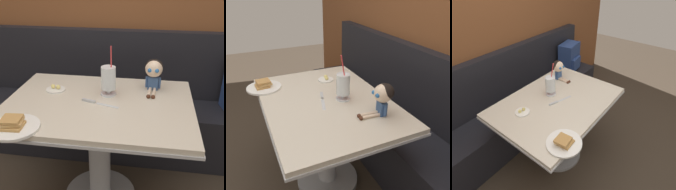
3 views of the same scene
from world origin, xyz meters
TOP-DOWN VIEW (x-y plane):
  - wood_panel_wall at (0.00, 1.05)m, footprint 4.40×0.08m
  - booth_bench at (0.00, 0.81)m, footprint 2.60×0.48m
  - diner_table at (0.00, 0.18)m, footprint 1.11×0.81m
  - toast_plate at (-0.35, -0.17)m, footprint 0.25×0.25m
  - milkshake_glass at (0.04, 0.29)m, footprint 0.10×0.10m
  - butter_saucer at (-0.30, 0.30)m, footprint 0.12×0.12m
  - butter_knife at (-0.02, 0.17)m, footprint 0.23×0.08m
  - seated_doll at (0.31, 0.42)m, footprint 0.12×0.22m

SIDE VIEW (x-z plane):
  - booth_bench at x=0.00m, z-range -0.17..0.83m
  - diner_table at x=0.00m, z-range 0.17..0.91m
  - butter_knife at x=-0.02m, z-range 0.74..0.75m
  - butter_saucer at x=-0.30m, z-range 0.73..0.77m
  - toast_plate at x=-0.35m, z-range 0.73..0.78m
  - milkshake_glass at x=0.04m, z-range 0.68..1.00m
  - seated_doll at x=0.31m, z-range 0.77..0.97m
  - wood_panel_wall at x=0.00m, z-range 0.00..2.40m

